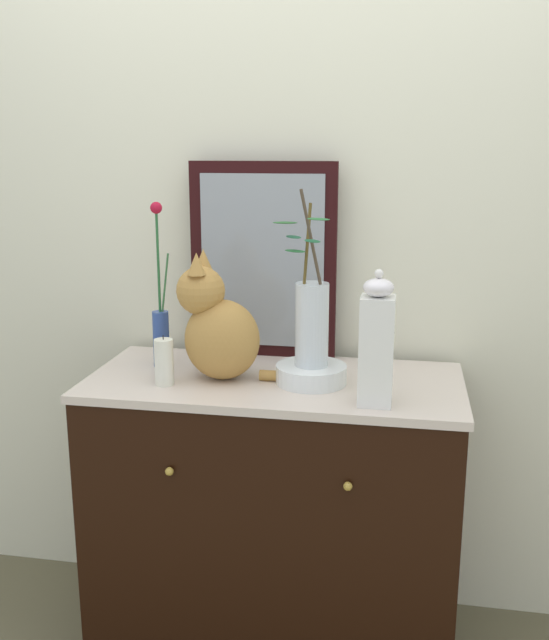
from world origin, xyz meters
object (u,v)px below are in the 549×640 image
object	(u,v)px
vase_slim_green	(161,324)
candle_pillar	(164,362)
cat_sitting	(217,327)
mirror_leaning	(263,261)
vase_glass_clear	(311,321)
sideboard	(274,514)
jar_lidded_porcelain	(377,343)
bowl_porcelain	(311,374)

from	to	relation	value
vase_slim_green	candle_pillar	distance (m)	0.20
cat_sitting	mirror_leaning	bearing A→B (deg)	72.74
vase_glass_clear	sideboard	bearing A→B (deg)	168.80
vase_slim_green	jar_lidded_porcelain	distance (m)	0.72
sideboard	vase_slim_green	distance (m)	0.70
sideboard	vase_slim_green	world-z (taller)	vase_slim_green
jar_lidded_porcelain	candle_pillar	bearing A→B (deg)	175.25
mirror_leaning	sideboard	bearing A→B (deg)	-71.09
jar_lidded_porcelain	vase_slim_green	bearing A→B (deg)	161.46
cat_sitting	bowl_porcelain	bearing A→B (deg)	1.59
jar_lidded_porcelain	candle_pillar	world-z (taller)	jar_lidded_porcelain
cat_sitting	sideboard	bearing A→B (deg)	9.91
vase_glass_clear	jar_lidded_porcelain	size ratio (longest dim) A/B	1.39
candle_pillar	mirror_leaning	bearing A→B (deg)	57.88
vase_glass_clear	candle_pillar	size ratio (longest dim) A/B	3.44
bowl_porcelain	jar_lidded_porcelain	size ratio (longest dim) A/B	0.56
cat_sitting	vase_glass_clear	xyz separation A→B (m)	(0.28, 0.01, 0.03)
cat_sitting	bowl_porcelain	world-z (taller)	cat_sitting
cat_sitting	jar_lidded_porcelain	world-z (taller)	cat_sitting
sideboard	cat_sitting	distance (m)	0.63
jar_lidded_porcelain	mirror_leaning	bearing A→B (deg)	133.73
sideboard	vase_glass_clear	world-z (taller)	vase_glass_clear
mirror_leaning	vase_glass_clear	bearing A→B (deg)	-53.41
vase_slim_green	vase_glass_clear	distance (m)	0.50
cat_sitting	vase_glass_clear	size ratio (longest dim) A/B	0.76
vase_glass_clear	candle_pillar	world-z (taller)	vase_glass_clear
vase_glass_clear	jar_lidded_porcelain	world-z (taller)	vase_glass_clear
jar_lidded_porcelain	bowl_porcelain	bearing A→B (deg)	143.09
bowl_porcelain	vase_glass_clear	world-z (taller)	vase_glass_clear
vase_glass_clear	vase_slim_green	bearing A→B (deg)	170.12
vase_slim_green	candle_pillar	xyz separation A→B (m)	(0.07, -0.18, -0.07)
mirror_leaning	cat_sitting	distance (m)	0.32
sideboard	vase_glass_clear	distance (m)	0.65
bowl_porcelain	vase_glass_clear	distance (m)	0.16
bowl_porcelain	cat_sitting	bearing A→B (deg)	-178.41
cat_sitting	bowl_porcelain	size ratio (longest dim) A/B	1.86
jar_lidded_porcelain	candle_pillar	size ratio (longest dim) A/B	2.48
sideboard	cat_sitting	world-z (taller)	cat_sitting
vase_glass_clear	candle_pillar	distance (m)	0.44
vase_glass_clear	jar_lidded_porcelain	xyz separation A→B (m)	(0.19, -0.14, -0.02)
mirror_leaning	vase_glass_clear	world-z (taller)	mirror_leaning
sideboard	cat_sitting	bearing A→B (deg)	-170.09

